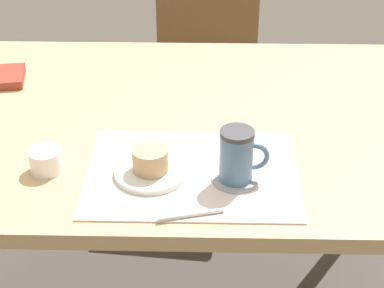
{
  "coord_description": "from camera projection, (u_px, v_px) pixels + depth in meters",
  "views": [
    {
      "loc": [
        0.1,
        -1.37,
        1.51
      ],
      "look_at": [
        0.08,
        -0.21,
        0.78
      ],
      "focal_mm": 60.0,
      "sensor_mm": 36.0,
      "label": 1
    }
  ],
  "objects": [
    {
      "name": "wooden_chair",
      "position": [
        204.0,
        63.0,
        2.39
      ],
      "size": [
        0.46,
        0.46,
        0.92
      ],
      "rotation": [
        0.0,
        0.0,
        3.05
      ],
      "color": "brown",
      "rests_on": "ground_plane"
    },
    {
      "name": "dining_table",
      "position": [
        164.0,
        139.0,
        1.62
      ],
      "size": [
        1.32,
        0.91,
        0.73
      ],
      "color": "tan",
      "rests_on": "ground_plane"
    },
    {
      "name": "coffee_coaster",
      "position": [
        235.0,
        179.0,
        1.34
      ],
      "size": [
        0.1,
        0.1,
        0.0
      ],
      "primitive_type": "cylinder",
      "color": "#99999E",
      "rests_on": "placemat"
    },
    {
      "name": "sugar_bowl",
      "position": [
        46.0,
        161.0,
        1.37
      ],
      "size": [
        0.07,
        0.07,
        0.05
      ],
      "primitive_type": "cylinder",
      "color": "white",
      "rests_on": "dining_table"
    },
    {
      "name": "placemat",
      "position": [
        192.0,
        173.0,
        1.37
      ],
      "size": [
        0.45,
        0.33,
        0.0
      ],
      "primitive_type": "cube",
      "color": "silver",
      "rests_on": "dining_table"
    },
    {
      "name": "teaspoon",
      "position": [
        191.0,
        215.0,
        1.24
      ],
      "size": [
        0.13,
        0.04,
        0.01
      ],
      "primitive_type": "cylinder",
      "rotation": [
        0.0,
        1.57,
        0.24
      ],
      "color": "silver",
      "rests_on": "placemat"
    },
    {
      "name": "pastry_plate",
      "position": [
        151.0,
        172.0,
        1.36
      ],
      "size": [
        0.16,
        0.16,
        0.01
      ],
      "primitive_type": "cylinder",
      "color": "silver",
      "rests_on": "placemat"
    },
    {
      "name": "coffee_mug",
      "position": [
        238.0,
        155.0,
        1.31
      ],
      "size": [
        0.1,
        0.07,
        0.11
      ],
      "color": "slate",
      "rests_on": "coffee_coaster"
    },
    {
      "name": "pastry",
      "position": [
        150.0,
        160.0,
        1.34
      ],
      "size": [
        0.08,
        0.08,
        0.05
      ],
      "primitive_type": "cylinder",
      "color": "tan",
      "rests_on": "pastry_plate"
    }
  ]
}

